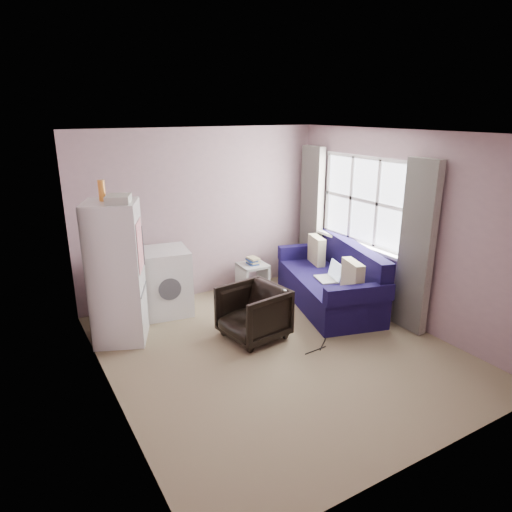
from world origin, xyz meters
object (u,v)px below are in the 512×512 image
Objects in this scene: washing_machine at (165,280)px; fridge at (116,272)px; sofa at (332,283)px; side_table at (253,276)px; armchair at (253,310)px.

fridge is at bearing -138.40° from washing_machine.
sofa is (2.19, -0.96, -0.15)m from washing_machine.
washing_machine reaches higher than side_table.
fridge reaches higher than sofa.
sofa is (0.77, -1.00, 0.06)m from side_table.
fridge is 3.50× the size of side_table.
fridge is at bearing -173.54° from sofa.
fridge reaches higher than armchair.
sofa reaches higher than armchair.
sofa is (1.51, 0.31, -0.04)m from armchair.
sofa is at bearing 13.84° from fridge.
side_table is (2.17, 0.53, -0.62)m from fridge.
side_table is 1.26m from sofa.
fridge reaches higher than washing_machine.
washing_machine is 1.63× the size of side_table.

